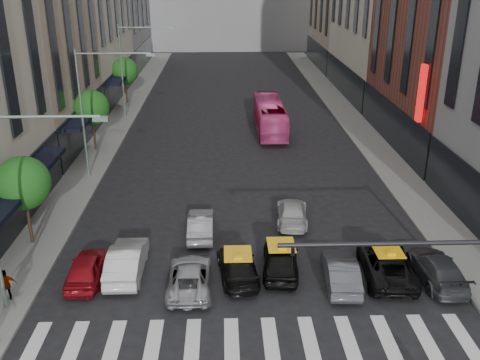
{
  "coord_description": "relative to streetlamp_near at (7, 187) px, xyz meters",
  "views": [
    {
      "loc": [
        -1.24,
        -16.32,
        14.3
      ],
      "look_at": [
        -0.4,
        9.22,
        4.0
      ],
      "focal_mm": 40.0,
      "sensor_mm": 36.0,
      "label": 1
    }
  ],
  "objects": [
    {
      "name": "sidewalk_left",
      "position": [
        -1.46,
        26.0,
        -5.83
      ],
      "size": [
        3.0,
        96.0,
        0.15
      ],
      "primitive_type": "cube",
      "color": "slate",
      "rests_on": "ground"
    },
    {
      "name": "sidewalk_right",
      "position": [
        21.54,
        26.0,
        -5.83
      ],
      "size": [
        3.0,
        96.0,
        0.15
      ],
      "primitive_type": "cube",
      "color": "slate",
      "rests_on": "ground"
    },
    {
      "name": "tree_near",
      "position": [
        -1.76,
        6.0,
        -2.25
      ],
      "size": [
        2.88,
        2.88,
        4.95
      ],
      "color": "black",
      "rests_on": "sidewalk_left"
    },
    {
      "name": "tree_mid",
      "position": [
        -1.76,
        22.0,
        -2.25
      ],
      "size": [
        2.88,
        2.88,
        4.95
      ],
      "color": "black",
      "rests_on": "sidewalk_left"
    },
    {
      "name": "tree_far",
      "position": [
        -1.76,
        38.0,
        -2.25
      ],
      "size": [
        2.88,
        2.88,
        4.95
      ],
      "color": "black",
      "rests_on": "sidewalk_left"
    },
    {
      "name": "streetlamp_near",
      "position": [
        0.0,
        0.0,
        0.0
      ],
      "size": [
        5.38,
        0.25,
        9.0
      ],
      "color": "gray",
      "rests_on": "sidewalk_left"
    },
    {
      "name": "streetlamp_mid",
      "position": [
        0.0,
        16.0,
        0.0
      ],
      "size": [
        5.38,
        0.25,
        9.0
      ],
      "color": "gray",
      "rests_on": "sidewalk_left"
    },
    {
      "name": "streetlamp_far",
      "position": [
        0.0,
        32.0,
        0.0
      ],
      "size": [
        5.38,
        0.25,
        9.0
      ],
      "color": "gray",
      "rests_on": "sidewalk_left"
    },
    {
      "name": "liberty_sign",
      "position": [
        22.64,
        16.0,
        0.1
      ],
      "size": [
        0.3,
        0.7,
        4.0
      ],
      "color": "red",
      "rests_on": "ground"
    },
    {
      "name": "car_red",
      "position": [
        2.11,
        2.31,
        -5.23
      ],
      "size": [
        1.65,
        3.99,
        1.35
      ],
      "primitive_type": "imported",
      "rotation": [
        0.0,
        0.0,
        3.16
      ],
      "color": "maroon",
      "rests_on": "ground"
    },
    {
      "name": "car_white_front",
      "position": [
        3.96,
        2.85,
        -5.14
      ],
      "size": [
        1.62,
        4.63,
        1.52
      ],
      "primitive_type": "imported",
      "rotation": [
        0.0,
        0.0,
        3.14
      ],
      "color": "silver",
      "rests_on": "ground"
    },
    {
      "name": "car_silver",
      "position": [
        7.14,
        1.47,
        -5.29
      ],
      "size": [
        2.05,
        4.44,
        1.23
      ],
      "primitive_type": "imported",
      "rotation": [
        0.0,
        0.0,
        3.14
      ],
      "color": "#A2A3A7",
      "rests_on": "ground"
    },
    {
      "name": "taxi_left",
      "position": [
        9.44,
        2.36,
        -5.27
      ],
      "size": [
        2.24,
        4.54,
        1.27
      ],
      "primitive_type": "imported",
      "rotation": [
        0.0,
        0.0,
        3.25
      ],
      "color": "black",
      "rests_on": "ground"
    },
    {
      "name": "taxi_center",
      "position": [
        11.59,
        2.8,
        -5.16
      ],
      "size": [
        2.15,
        4.5,
        1.48
      ],
      "primitive_type": "imported",
      "rotation": [
        0.0,
        0.0,
        3.05
      ],
      "color": "black",
      "rests_on": "ground"
    },
    {
      "name": "car_grey_mid",
      "position": [
        14.34,
        1.57,
        -5.21
      ],
      "size": [
        1.7,
        4.26,
        1.38
      ],
      "primitive_type": "imported",
      "rotation": [
        0.0,
        0.0,
        3.08
      ],
      "color": "#43454C",
      "rests_on": "ground"
    },
    {
      "name": "taxi_right",
      "position": [
        16.74,
        2.23,
        -5.21
      ],
      "size": [
        2.68,
        5.19,
        1.4
      ],
      "primitive_type": "imported",
      "rotation": [
        0.0,
        0.0,
        3.07
      ],
      "color": "black",
      "rests_on": "ground"
    },
    {
      "name": "car_grey_curb",
      "position": [
        19.08,
        1.73,
        -5.24
      ],
      "size": [
        1.93,
        4.61,
        1.33
      ],
      "primitive_type": "imported",
      "rotation": [
        0.0,
        0.0,
        3.16
      ],
      "color": "#36393D",
      "rests_on": "ground"
    },
    {
      "name": "car_row2_left",
      "position": [
        7.47,
        6.82,
        -5.24
      ],
      "size": [
        1.44,
        4.03,
        1.32
      ],
      "primitive_type": "imported",
      "rotation": [
        0.0,
        0.0,
        3.15
      ],
      "color": "#99999E",
      "rests_on": "ground"
    },
    {
      "name": "car_row2_right",
      "position": [
        12.85,
        8.36,
        -5.28
      ],
      "size": [
        2.18,
        4.46,
        1.25
      ],
      "primitive_type": "imported",
      "rotation": [
        0.0,
        0.0,
        3.04
      ],
      "color": "#B9B9B9",
      "rests_on": "ground"
    },
    {
      "name": "bus",
      "position": [
        13.1,
        27.17,
        -4.47
      ],
      "size": [
        2.42,
        10.28,
        2.86
      ],
      "primitive_type": "imported",
      "rotation": [
        0.0,
        0.0,
        3.14
      ],
      "color": "#E3428C",
      "rests_on": "ground"
    },
    {
      "name": "pedestrian_far",
      "position": [
        -1.06,
        0.56,
        -4.99
      ],
      "size": [
        0.97,
        0.71,
        1.52
      ],
      "primitive_type": "imported",
      "rotation": [
        0.0,
        0.0,
        3.58
      ],
      "color": "gray",
      "rests_on": "sidewalk_left"
    }
  ]
}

